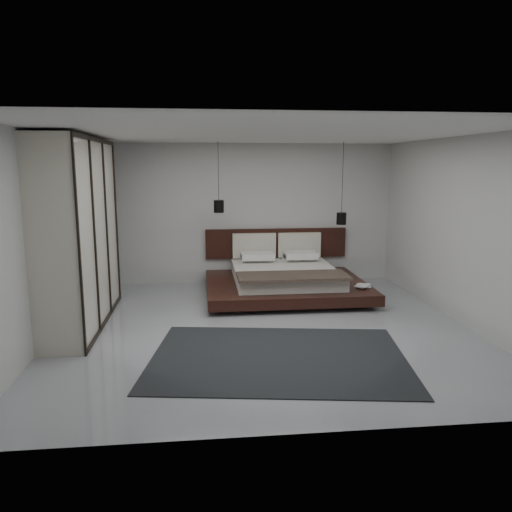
{
  "coord_description": "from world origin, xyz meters",
  "views": [
    {
      "loc": [
        -0.89,
        -7.04,
        2.37
      ],
      "look_at": [
        0.02,
        1.2,
        0.86
      ],
      "focal_mm": 35.0,
      "sensor_mm": 36.0,
      "label": 1
    }
  ],
  "objects": [
    {
      "name": "lattice_screen",
      "position": [
        -2.95,
        2.45,
        1.3
      ],
      "size": [
        0.05,
        0.9,
        2.6
      ],
      "primitive_type": "cube",
      "color": "black",
      "rests_on": "floor"
    },
    {
      "name": "bed",
      "position": [
        0.63,
        1.9,
        0.29
      ],
      "size": [
        2.89,
        2.44,
        1.1
      ],
      "color": "black",
      "rests_on": "floor"
    },
    {
      "name": "ceiling",
      "position": [
        0.0,
        0.0,
        2.8
      ],
      "size": [
        6.0,
        6.0,
        0.0
      ],
      "primitive_type": "plane",
      "rotation": [
        3.14,
        0.0,
        0.0
      ],
      "color": "white",
      "rests_on": "wall_back"
    },
    {
      "name": "rug",
      "position": [
        0.03,
        -1.22,
        0.01
      ],
      "size": [
        3.45,
        2.69,
        0.01
      ],
      "primitive_type": "cube",
      "rotation": [
        0.0,
        0.0,
        -0.15
      ],
      "color": "black",
      "rests_on": "floor"
    },
    {
      "name": "book_lower",
      "position": [
        1.82,
        1.23,
        0.28
      ],
      "size": [
        0.28,
        0.34,
        0.03
      ],
      "primitive_type": "imported",
      "rotation": [
        0.0,
        0.0,
        -0.21
      ],
      "color": "#99724C",
      "rests_on": "bed"
    },
    {
      "name": "wardrobe",
      "position": [
        -2.7,
        0.51,
        1.38
      ],
      "size": [
        0.66,
        2.81,
        2.76
      ],
      "color": "beige",
      "rests_on": "floor"
    },
    {
      "name": "pendant_left",
      "position": [
        -0.55,
        2.37,
        1.61
      ],
      "size": [
        0.19,
        0.19,
        1.31
      ],
      "color": "black",
      "rests_on": "ceiling"
    },
    {
      "name": "wall_left",
      "position": [
        -3.0,
        0.0,
        1.4
      ],
      "size": [
        0.0,
        6.0,
        6.0
      ],
      "primitive_type": "plane",
      "rotation": [
        1.57,
        0.0,
        1.57
      ],
      "color": "#BBBBB8",
      "rests_on": "floor"
    },
    {
      "name": "book_upper",
      "position": [
        1.8,
        1.2,
        0.31
      ],
      "size": [
        0.34,
        0.35,
        0.02
      ],
      "primitive_type": "imported",
      "rotation": [
        0.0,
        0.0,
        -0.66
      ],
      "color": "#99724C",
      "rests_on": "book_lower"
    },
    {
      "name": "floor",
      "position": [
        0.0,
        0.0,
        0.0
      ],
      "size": [
        6.0,
        6.0,
        0.0
      ],
      "primitive_type": "plane",
      "color": "#96999E",
      "rests_on": "ground"
    },
    {
      "name": "wall_front",
      "position": [
        0.0,
        -3.0,
        1.4
      ],
      "size": [
        6.0,
        0.0,
        6.0
      ],
      "primitive_type": "plane",
      "rotation": [
        -1.57,
        0.0,
        0.0
      ],
      "color": "#BBBBB8",
      "rests_on": "floor"
    },
    {
      "name": "wall_back",
      "position": [
        0.0,
        3.0,
        1.4
      ],
      "size": [
        6.0,
        0.0,
        6.0
      ],
      "primitive_type": "plane",
      "rotation": [
        1.57,
        0.0,
        0.0
      ],
      "color": "#BBBBB8",
      "rests_on": "floor"
    },
    {
      "name": "pendant_right",
      "position": [
        1.82,
        2.37,
        1.35
      ],
      "size": [
        0.19,
        0.19,
        1.57
      ],
      "color": "black",
      "rests_on": "ceiling"
    },
    {
      "name": "wall_right",
      "position": [
        3.0,
        0.0,
        1.4
      ],
      "size": [
        0.0,
        6.0,
        6.0
      ],
      "primitive_type": "plane",
      "rotation": [
        1.57,
        0.0,
        -1.57
      ],
      "color": "#BBBBB8",
      "rests_on": "floor"
    }
  ]
}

